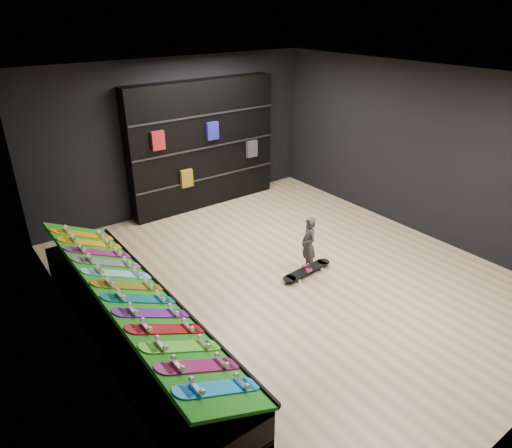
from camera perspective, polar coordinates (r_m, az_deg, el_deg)
floor at (r=7.23m, az=4.16°, el=-6.67°), size 6.00×7.00×0.01m
ceiling at (r=6.16m, az=5.08°, el=17.57°), size 6.00×7.00×0.01m
wall_back at (r=9.33m, az=-9.84°, el=10.73°), size 6.00×0.02×3.00m
wall_left at (r=5.25m, az=-21.08°, el=-2.96°), size 0.02×7.00×3.00m
wall_right at (r=8.72m, az=19.84°, el=8.51°), size 0.02×7.00×3.00m
display_rack at (r=6.02m, az=-15.03°, el=-12.26°), size 0.90×4.50×0.50m
turf_ramp at (r=5.77m, az=-15.10°, el=-8.48°), size 0.92×4.50×0.46m
back_shelving at (r=9.45m, az=-6.65°, el=9.77°), size 3.21×0.37×2.57m
floor_skateboard at (r=7.31m, az=6.37°, el=-5.96°), size 0.99×0.29×0.09m
child at (r=7.15m, az=6.50°, el=-3.81°), size 0.20×0.24×0.54m
display_board_0 at (r=4.41m, az=-4.73°, el=-19.75°), size 0.93×0.22×0.50m
display_board_1 at (r=4.62m, az=-7.13°, el=-17.21°), size 0.93×0.22×0.50m
display_board_2 at (r=4.85m, az=-9.25°, el=-14.88°), size 0.93×0.22×0.50m
display_board_3 at (r=5.10m, az=-11.13°, el=-12.75°), size 0.93×0.22×0.50m
display_board_4 at (r=5.36m, az=-12.81°, el=-10.81°), size 0.93×0.22×0.50m
display_board_5 at (r=5.62m, az=-14.32°, el=-9.04°), size 0.93×0.22×0.50m
display_board_6 at (r=5.89m, az=-15.67°, el=-7.43°), size 0.93×0.22×0.50m
display_board_7 at (r=6.18m, az=-16.89°, el=-5.96°), size 0.93×0.22×0.50m
display_board_8 at (r=6.46m, az=-18.00°, el=-4.62°), size 0.93×0.22×0.50m
display_board_9 at (r=6.76m, az=-19.01°, el=-3.39°), size 0.93×0.22×0.50m
display_board_10 at (r=7.05m, az=-19.93°, el=-2.26°), size 0.93×0.22×0.50m
display_board_11 at (r=7.36m, az=-20.78°, el=-1.22°), size 0.93×0.22×0.50m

